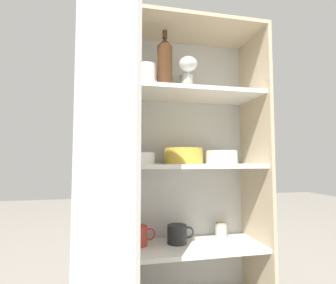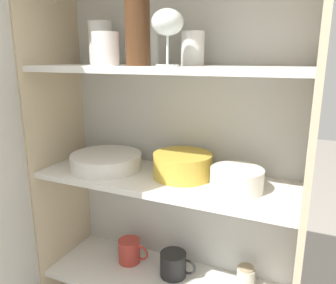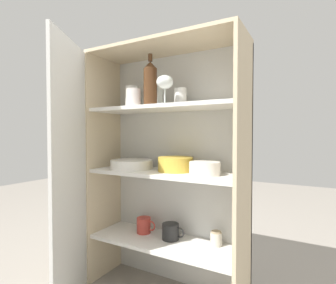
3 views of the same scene
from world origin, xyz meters
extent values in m
cube|color=silver|center=(0.00, 0.30, 0.69)|extent=(0.89, 0.02, 1.37)
cube|color=#CCB793|center=(-0.44, 0.14, 0.69)|extent=(0.02, 0.32, 1.37)
cube|color=#CCB793|center=(0.44, 0.14, 0.69)|extent=(0.02, 0.32, 1.37)
cube|color=#CCB793|center=(0.00, 0.14, 1.38)|extent=(0.89, 0.32, 0.02)
cube|color=white|center=(0.00, 0.14, 0.29)|extent=(0.86, 0.29, 0.02)
cube|color=white|center=(0.00, 0.14, 0.68)|extent=(0.86, 0.29, 0.02)
cube|color=white|center=(0.00, 0.14, 1.05)|extent=(0.86, 0.29, 0.02)
cube|color=silver|center=(-0.34, -0.21, 0.69)|extent=(0.23, 0.40, 1.37)
cylinder|color=white|center=(0.08, 0.19, 1.11)|extent=(0.07, 0.07, 0.10)
cylinder|color=white|center=(-0.08, 0.20, 1.11)|extent=(0.06, 0.06, 0.12)
cylinder|color=white|center=(-0.27, 0.20, 1.13)|extent=(0.08, 0.08, 0.14)
cylinder|color=silver|center=(-0.15, 0.06, 1.10)|extent=(0.08, 0.08, 0.10)
cylinder|color=white|center=(0.05, 0.07, 1.06)|extent=(0.07, 0.07, 0.01)
cylinder|color=white|center=(0.05, 0.07, 1.10)|extent=(0.01, 0.01, 0.08)
ellipsoid|color=white|center=(0.05, 0.07, 1.17)|extent=(0.09, 0.09, 0.07)
cylinder|color=#4C2D19|center=(-0.06, 0.09, 1.16)|extent=(0.07, 0.07, 0.20)
cone|color=#4C2D19|center=(-0.06, 0.09, 1.28)|extent=(0.07, 0.07, 0.04)
cylinder|color=#4C2D19|center=(-0.06, 0.09, 1.32)|extent=(0.02, 0.02, 0.04)
cylinder|color=white|center=(-0.23, 0.14, 0.70)|extent=(0.25, 0.25, 0.01)
cylinder|color=white|center=(-0.23, 0.14, 0.71)|extent=(0.25, 0.25, 0.01)
cylinder|color=white|center=(-0.23, 0.14, 0.72)|extent=(0.25, 0.25, 0.01)
cylinder|color=white|center=(-0.23, 0.14, 0.72)|extent=(0.25, 0.25, 0.01)
cylinder|color=white|center=(-0.23, 0.14, 0.73)|extent=(0.25, 0.25, 0.01)
cylinder|color=white|center=(-0.23, 0.14, 0.74)|extent=(0.25, 0.25, 0.01)
cylinder|color=gold|center=(0.06, 0.17, 0.73)|extent=(0.20, 0.20, 0.08)
torus|color=gold|center=(0.06, 0.17, 0.77)|extent=(0.19, 0.19, 0.01)
cylinder|color=silver|center=(0.24, 0.13, 0.73)|extent=(0.16, 0.16, 0.07)
torus|color=silver|center=(0.24, 0.13, 0.76)|extent=(0.16, 0.16, 0.01)
cylinder|color=#BC3D33|center=(-0.17, 0.19, 0.35)|extent=(0.08, 0.08, 0.09)
torus|color=#BC3D33|center=(-0.12, 0.19, 0.35)|extent=(0.06, 0.01, 0.06)
cylinder|color=black|center=(0.02, 0.18, 0.34)|extent=(0.10, 0.10, 0.09)
torus|color=black|center=(0.08, 0.18, 0.35)|extent=(0.06, 0.01, 0.06)
cylinder|color=beige|center=(0.28, 0.22, 0.33)|extent=(0.06, 0.06, 0.07)
cylinder|color=tan|center=(0.28, 0.22, 0.37)|extent=(0.05, 0.05, 0.01)
camera|label=1|loc=(-0.31, -1.11, 0.71)|focal=28.00mm
camera|label=2|loc=(0.43, -0.79, 1.08)|focal=35.00mm
camera|label=3|loc=(0.73, -1.12, 0.90)|focal=28.00mm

